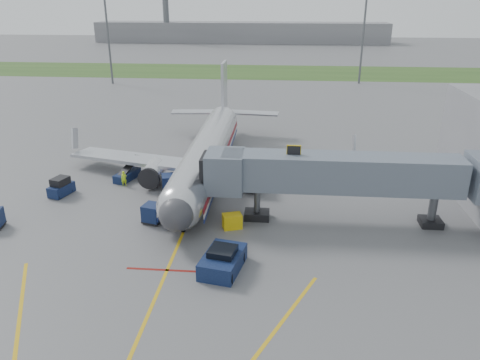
# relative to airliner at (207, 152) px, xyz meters

# --- Properties ---
(ground) EXTENTS (400.00, 400.00, 0.00)m
(ground) POSITION_rel_airliner_xyz_m (-0.00, -15.25, -2.65)
(ground) COLOR #565659
(ground) RESTS_ON ground
(grass_strip) EXTENTS (300.00, 25.00, 0.01)m
(grass_strip) POSITION_rel_airliner_xyz_m (-0.00, 74.75, -2.64)
(grass_strip) COLOR #2D4C1E
(grass_strip) RESTS_ON ground
(apron_markings) EXTENTS (21.52, 50.00, 0.01)m
(apron_markings) POSITION_rel_airliner_xyz_m (-0.00, -22.65, -2.64)
(apron_markings) COLOR gold
(apron_markings) RESTS_ON ground
(airliner) EXTENTS (32.10, 35.67, 10.25)m
(airliner) POSITION_rel_airliner_xyz_m (0.00, 0.00, 0.00)
(airliner) COLOR silver
(airliner) RESTS_ON ground
(jet_bridge) EXTENTS (25.30, 4.00, 6.90)m
(jet_bridge) POSITION_rel_airliner_xyz_m (12.86, -10.25, 1.82)
(jet_bridge) COLOR slate
(jet_bridge) RESTS_ON ground
(light_mast_left) EXTENTS (2.00, 0.44, 20.40)m
(light_mast_left) POSITION_rel_airliner_xyz_m (-30.00, 54.75, 8.13)
(light_mast_left) COLOR #595B60
(light_mast_left) RESTS_ON ground
(light_mast_right) EXTENTS (2.00, 0.44, 20.40)m
(light_mast_right) POSITION_rel_airliner_xyz_m (25.00, 59.75, 8.13)
(light_mast_right) COLOR #595B60
(light_mast_right) RESTS_ON ground
(distant_terminal) EXTENTS (120.00, 14.00, 8.00)m
(distant_terminal) POSITION_rel_airliner_xyz_m (-10.00, 154.75, 1.35)
(distant_terminal) COLOR slate
(distant_terminal) RESTS_ON ground
(pushback_tug) EXTENTS (3.30, 4.56, 1.72)m
(pushback_tug) POSITION_rel_airliner_xyz_m (4.00, -18.75, -1.92)
(pushback_tug) COLOR #0D1639
(pushback_tug) RESTS_ON ground
(baggage_tug) EXTENTS (2.01, 2.87, 1.82)m
(baggage_tug) POSITION_rel_airliner_xyz_m (-13.63, -6.71, -1.84)
(baggage_tug) COLOR #0D1639
(baggage_tug) RESTS_ON ground
(baggage_cart_a) EXTENTS (1.89, 1.89, 1.67)m
(baggage_cart_a) POSITION_rel_airliner_xyz_m (-3.00, -11.80, -1.79)
(baggage_cart_a) COLOR #0D1639
(baggage_cart_a) RESTS_ON ground
(baggage_cart_c) EXTENTS (2.08, 2.08, 1.81)m
(baggage_cart_c) POSITION_rel_airliner_xyz_m (-3.00, -5.01, -1.73)
(baggage_cart_c) COLOR #0D1639
(baggage_cart_c) RESTS_ON ground
(belt_loader) EXTENTS (2.24, 4.26, 2.01)m
(belt_loader) POSITION_rel_airliner_xyz_m (-8.45, -1.94, -2.15)
(belt_loader) COLOR #0D1639
(belt_loader) RESTS_ON ground
(ground_power_cart) EXTENTS (1.84, 1.52, 1.27)m
(ground_power_cart) POSITION_rel_airliner_xyz_m (4.00, -12.25, -2.02)
(ground_power_cart) COLOR gold
(ground_power_cart) RESTS_ON ground
(ramp_worker) EXTENTS (0.67, 0.53, 1.61)m
(ramp_worker) POSITION_rel_airliner_xyz_m (-8.16, -3.89, -1.84)
(ramp_worker) COLOR #B7E41A
(ramp_worker) RESTS_ON ground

